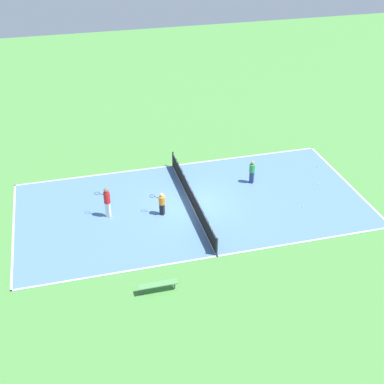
{
  "coord_description": "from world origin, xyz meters",
  "views": [
    {
      "loc": [
        -25.31,
        6.7,
        16.82
      ],
      "look_at": [
        0.0,
        0.0,
        0.9
      ],
      "focal_mm": 50.0,
      "sensor_mm": 36.0,
      "label": 1
    }
  ],
  "objects_px": {
    "player_far_green": "(252,171)",
    "tennis_ball_left_sideline": "(318,184)",
    "tennis_ball_far_baseline": "(303,206)",
    "tennis_ball_midcourt": "(318,166)",
    "player_center_orange": "(162,203)",
    "tennis_net": "(192,197)",
    "player_coach_red": "(107,200)",
    "bench": "(158,285)"
  },
  "relations": [
    {
      "from": "tennis_net",
      "to": "player_center_orange",
      "type": "bearing_deg",
      "value": 105.04
    },
    {
      "from": "player_center_orange",
      "to": "tennis_ball_far_baseline",
      "type": "distance_m",
      "value": 8.2
    },
    {
      "from": "tennis_net",
      "to": "tennis_ball_left_sideline",
      "type": "height_order",
      "value": "tennis_net"
    },
    {
      "from": "tennis_ball_left_sideline",
      "to": "tennis_ball_midcourt",
      "type": "relative_size",
      "value": 1.0
    },
    {
      "from": "bench",
      "to": "tennis_ball_midcourt",
      "type": "height_order",
      "value": "bench"
    },
    {
      "from": "tennis_net",
      "to": "tennis_ball_left_sideline",
      "type": "xyz_separation_m",
      "value": [
        0.3,
        -8.16,
        -0.5
      ]
    },
    {
      "from": "player_coach_red",
      "to": "tennis_ball_left_sideline",
      "type": "height_order",
      "value": "player_coach_red"
    },
    {
      "from": "tennis_ball_far_baseline",
      "to": "tennis_ball_midcourt",
      "type": "height_order",
      "value": "same"
    },
    {
      "from": "tennis_net",
      "to": "tennis_ball_far_baseline",
      "type": "relative_size",
      "value": 144.71
    },
    {
      "from": "player_center_orange",
      "to": "tennis_ball_left_sideline",
      "type": "bearing_deg",
      "value": -137.51
    },
    {
      "from": "tennis_ball_left_sideline",
      "to": "tennis_ball_far_baseline",
      "type": "bearing_deg",
      "value": 137.04
    },
    {
      "from": "bench",
      "to": "player_center_orange",
      "type": "bearing_deg",
      "value": -103.72
    },
    {
      "from": "bench",
      "to": "tennis_ball_far_baseline",
      "type": "relative_size",
      "value": 27.37
    },
    {
      "from": "player_far_green",
      "to": "tennis_ball_far_baseline",
      "type": "height_order",
      "value": "player_far_green"
    },
    {
      "from": "player_center_orange",
      "to": "tennis_ball_far_baseline",
      "type": "xyz_separation_m",
      "value": [
        -1.34,
        -8.05,
        -0.74
      ]
    },
    {
      "from": "player_far_green",
      "to": "tennis_ball_left_sideline",
      "type": "relative_size",
      "value": 22.18
    },
    {
      "from": "bench",
      "to": "player_far_green",
      "type": "relative_size",
      "value": 1.23
    },
    {
      "from": "tennis_ball_far_baseline",
      "to": "tennis_net",
      "type": "bearing_deg",
      "value": 73.3
    },
    {
      "from": "player_coach_red",
      "to": "tennis_ball_midcourt",
      "type": "xyz_separation_m",
      "value": [
        2.34,
        -14.03,
        -1.03
      ]
    },
    {
      "from": "player_far_green",
      "to": "tennis_ball_left_sideline",
      "type": "xyz_separation_m",
      "value": [
        -1.25,
        -3.92,
        -0.81
      ]
    },
    {
      "from": "tennis_ball_midcourt",
      "to": "tennis_ball_left_sideline",
      "type": "bearing_deg",
      "value": 154.24
    },
    {
      "from": "tennis_ball_far_baseline",
      "to": "player_center_orange",
      "type": "bearing_deg",
      "value": 80.55
    },
    {
      "from": "tennis_ball_midcourt",
      "to": "player_far_green",
      "type": "bearing_deg",
      "value": 99.68
    },
    {
      "from": "player_coach_red",
      "to": "player_far_green",
      "type": "relative_size",
      "value": 1.21
    },
    {
      "from": "tennis_net",
      "to": "tennis_ball_far_baseline",
      "type": "distance_m",
      "value": 6.45
    },
    {
      "from": "bench",
      "to": "tennis_ball_left_sideline",
      "type": "bearing_deg",
      "value": -148.64
    },
    {
      "from": "bench",
      "to": "player_far_green",
      "type": "xyz_separation_m",
      "value": [
        8.31,
        -7.66,
        0.48
      ]
    },
    {
      "from": "tennis_ball_left_sideline",
      "to": "tennis_ball_midcourt",
      "type": "bearing_deg",
      "value": -25.76
    },
    {
      "from": "tennis_net",
      "to": "bench",
      "type": "xyz_separation_m",
      "value": [
        -6.76,
        3.42,
        -0.16
      ]
    },
    {
      "from": "tennis_net",
      "to": "bench",
      "type": "distance_m",
      "value": 7.57
    },
    {
      "from": "bench",
      "to": "player_coach_red",
      "type": "xyz_separation_m",
      "value": [
        6.81,
        1.44,
        0.7
      ]
    },
    {
      "from": "tennis_ball_far_baseline",
      "to": "tennis_ball_left_sideline",
      "type": "relative_size",
      "value": 1.0
    },
    {
      "from": "tennis_ball_far_baseline",
      "to": "tennis_ball_left_sideline",
      "type": "xyz_separation_m",
      "value": [
        2.15,
        -2.0,
        0.0
      ]
    },
    {
      "from": "player_center_orange",
      "to": "bench",
      "type": "bearing_deg",
      "value": 114.17
    },
    {
      "from": "player_coach_red",
      "to": "tennis_ball_midcourt",
      "type": "bearing_deg",
      "value": -136.9
    },
    {
      "from": "tennis_net",
      "to": "tennis_ball_midcourt",
      "type": "distance_m",
      "value": 9.5
    },
    {
      "from": "tennis_ball_midcourt",
      "to": "player_coach_red",
      "type": "bearing_deg",
      "value": 99.46
    },
    {
      "from": "tennis_ball_far_baseline",
      "to": "player_coach_red",
      "type": "bearing_deg",
      "value": 80.18
    },
    {
      "from": "player_center_orange",
      "to": "tennis_ball_left_sideline",
      "type": "height_order",
      "value": "player_center_orange"
    },
    {
      "from": "player_coach_red",
      "to": "tennis_ball_midcourt",
      "type": "height_order",
      "value": "player_coach_red"
    },
    {
      "from": "player_coach_red",
      "to": "tennis_ball_midcourt",
      "type": "distance_m",
      "value": 14.26
    },
    {
      "from": "bench",
      "to": "player_coach_red",
      "type": "distance_m",
      "value": 7.0
    }
  ]
}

